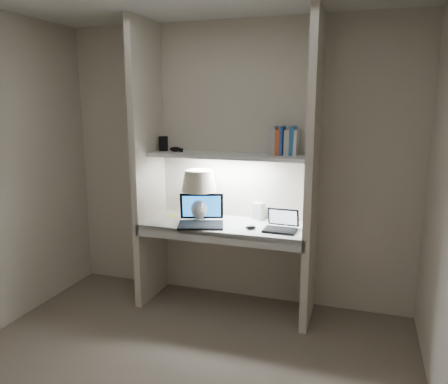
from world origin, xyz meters
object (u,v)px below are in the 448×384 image
at_px(table_lamp, 199,187).
at_px(laptop_netbook, 281,225).
at_px(laptop_main, 201,218).
at_px(book_row, 284,141).
at_px(speaker, 258,211).

distance_m(table_lamp, laptop_netbook, 0.80).
relative_size(laptop_main, book_row, 1.92).
height_order(laptop_netbook, book_row, book_row).
relative_size(table_lamp, speaker, 2.97).
relative_size(laptop_main, laptop_netbook, 1.71).
relative_size(laptop_main, speaker, 3.03).
distance_m(table_lamp, book_row, 0.84).
distance_m(table_lamp, laptop_main, 0.28).
height_order(laptop_main, laptop_netbook, laptop_main).
relative_size(laptop_netbook, book_row, 1.12).
bearing_deg(table_lamp, book_row, 12.15).
bearing_deg(laptop_main, table_lamp, 101.00).
xyz_separation_m(laptop_main, laptop_netbook, (0.69, 0.04, -0.02)).
bearing_deg(laptop_netbook, book_row, 100.66).
bearing_deg(book_row, speaker, 167.01).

